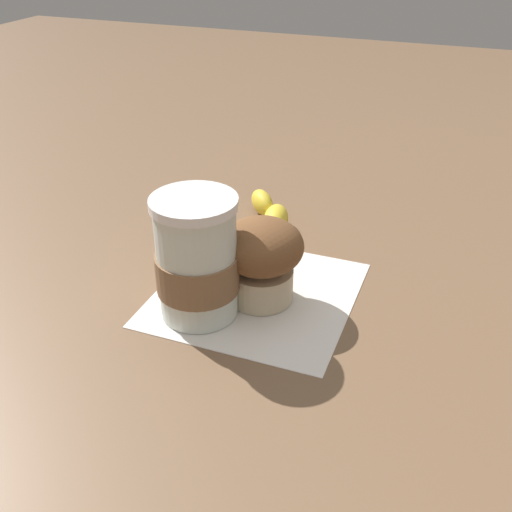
% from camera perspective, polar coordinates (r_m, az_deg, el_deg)
% --- Properties ---
extents(ground_plane, '(3.00, 3.00, 0.00)m').
position_cam_1_polar(ground_plane, '(0.70, 0.00, -3.65)').
color(ground_plane, brown).
extents(paper_napkin, '(0.22, 0.22, 0.00)m').
position_cam_1_polar(paper_napkin, '(0.70, 0.00, -3.60)').
color(paper_napkin, white).
rests_on(paper_napkin, ground_plane).
extents(coffee_cup, '(0.09, 0.09, 0.14)m').
position_cam_1_polar(coffee_cup, '(0.63, -5.64, -0.46)').
color(coffee_cup, silver).
rests_on(coffee_cup, paper_napkin).
extents(muffin, '(0.09, 0.09, 0.10)m').
position_cam_1_polar(muffin, '(0.66, 0.52, -0.08)').
color(muffin, beige).
rests_on(muffin, paper_napkin).
extents(banana, '(0.21, 0.10, 0.03)m').
position_cam_1_polar(banana, '(0.80, 0.97, 2.67)').
color(banana, yellow).
rests_on(banana, paper_napkin).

